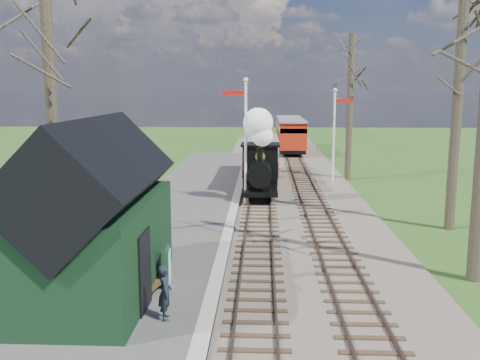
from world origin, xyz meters
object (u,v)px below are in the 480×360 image
(bench, at_px, (150,278))
(person, at_px, (165,293))
(station_shed, at_px, (95,219))
(locomotive, at_px, (260,160))
(semaphore_far, at_px, (335,129))
(red_carriage_a, at_px, (292,136))
(sign_board, at_px, (168,267))
(semaphore_near, at_px, (244,132))
(coach, at_px, (261,156))
(red_carriage_b, at_px, (289,131))

(bench, bearing_deg, person, -66.65)
(station_shed, bearing_deg, locomotive, 72.29)
(semaphore_far, height_order, red_carriage_a, semaphore_far)
(semaphore_far, distance_m, bench, 19.46)
(sign_board, relative_size, person, 0.83)
(station_shed, xyz_separation_m, sign_board, (1.81, 0.62, -1.51))
(semaphore_far, bearing_deg, station_shed, -115.72)
(semaphore_near, height_order, person, semaphore_near)
(locomotive, distance_m, coach, 6.09)
(person, bearing_deg, coach, -16.19)
(semaphore_near, relative_size, bench, 4.10)
(bench, bearing_deg, sign_board, 45.66)
(red_carriage_a, bearing_deg, semaphore_far, -83.03)
(semaphore_near, xyz_separation_m, bench, (-2.16, -11.83, -3.03))
(locomotive, bearing_deg, red_carriage_b, 83.94)
(red_carriage_a, relative_size, person, 4.28)
(semaphore_near, height_order, coach, semaphore_near)
(locomotive, bearing_deg, semaphore_far, 46.23)
(semaphore_near, xyz_separation_m, coach, (0.77, 7.49, -2.07))
(person, bearing_deg, sign_board, -2.20)
(sign_board, bearing_deg, coach, 82.48)
(semaphore_far, bearing_deg, locomotive, -133.77)
(locomotive, bearing_deg, red_carriage_a, 82.21)
(red_carriage_a, distance_m, person, 34.42)
(locomotive, height_order, sign_board, locomotive)
(station_shed, height_order, semaphore_far, semaphore_far)
(bench, bearing_deg, locomotive, 77.59)
(sign_board, distance_m, bench, 0.65)
(semaphore_near, bearing_deg, locomotive, 61.95)
(red_carriage_a, bearing_deg, person, -97.98)
(red_carriage_a, xyz_separation_m, bench, (-5.53, -32.34, -1.07))
(sign_board, bearing_deg, red_carriage_a, 80.93)
(semaphore_near, bearing_deg, person, -95.94)
(locomotive, distance_m, red_carriage_a, 19.27)
(person, bearing_deg, locomotive, -18.51)
(station_shed, bearing_deg, sign_board, 18.91)
(locomotive, relative_size, person, 3.43)
(semaphore_near, relative_size, red_carriage_b, 1.08)
(sign_board, bearing_deg, semaphore_far, 68.45)
(locomotive, bearing_deg, station_shed, -107.71)
(station_shed, xyz_separation_m, locomotive, (4.29, 13.42, -0.15))
(coach, xyz_separation_m, person, (-2.18, -21.05, -0.68))
(locomotive, height_order, person, locomotive)
(sign_board, xyz_separation_m, bench, (-0.44, -0.45, -0.17))
(coach, xyz_separation_m, red_carriage_b, (2.60, 18.52, 0.11))
(coach, distance_m, bench, 19.56)
(semaphore_near, xyz_separation_m, sign_board, (-1.72, -11.38, -2.87))
(semaphore_near, bearing_deg, bench, -100.34)
(bench, bearing_deg, coach, 81.38)
(semaphore_far, distance_m, coach, 4.96)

